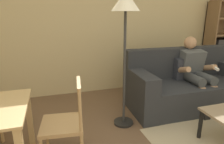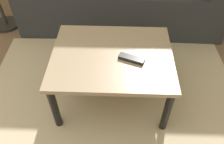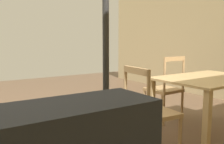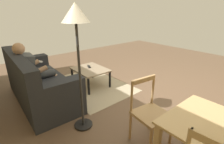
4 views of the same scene
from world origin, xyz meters
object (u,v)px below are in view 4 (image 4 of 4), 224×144
(tv_remote, at_px, (89,67))
(floor_lamp, at_px, (76,26))
(person_lounging, at_px, (34,70))
(dining_chair_facing_couch, at_px, (150,113))
(couch, at_px, (38,84))
(coffee_table, at_px, (90,71))

(tv_remote, xyz_separation_m, floor_lamp, (-1.30, 0.95, 1.09))
(person_lounging, xyz_separation_m, dining_chair_facing_couch, (-2.20, -0.78, -0.16))
(couch, bearing_deg, floor_lamp, -167.85)
(person_lounging, distance_m, floor_lamp, 1.65)
(dining_chair_facing_couch, xyz_separation_m, floor_lamp, (0.85, 0.53, 1.08))
(couch, height_order, floor_lamp, floor_lamp)
(coffee_table, relative_size, tv_remote, 4.78)
(dining_chair_facing_couch, bearing_deg, couch, 20.95)
(coffee_table, distance_m, tv_remote, 0.15)
(coffee_table, height_order, floor_lamp, floor_lamp)
(dining_chair_facing_couch, bearing_deg, tv_remote, -11.02)
(tv_remote, bearing_deg, couch, 24.25)
(couch, bearing_deg, tv_remote, -86.80)
(person_lounging, relative_size, dining_chair_facing_couch, 1.30)
(coffee_table, bearing_deg, tv_remote, -20.22)
(person_lounging, relative_size, tv_remote, 6.82)
(person_lounging, bearing_deg, coffee_table, -99.11)
(couch, relative_size, tv_remote, 11.89)
(tv_remote, bearing_deg, person_lounging, 18.34)
(person_lounging, distance_m, dining_chair_facing_couch, 2.34)
(coffee_table, xyz_separation_m, tv_remote, (0.13, -0.05, 0.07))
(couch, bearing_deg, person_lounging, -6.85)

